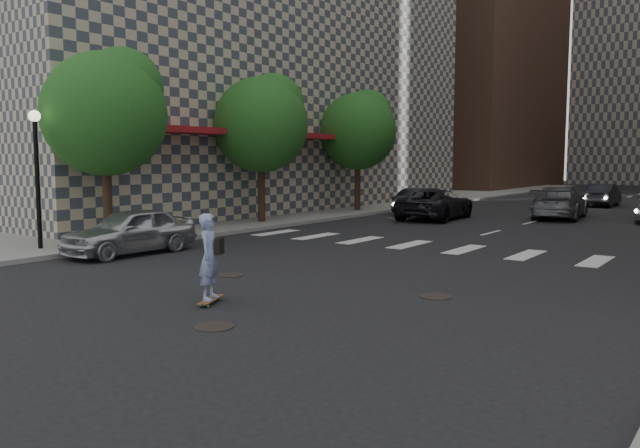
{
  "coord_description": "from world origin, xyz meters",
  "views": [
    {
      "loc": [
        8.95,
        -10.04,
        2.92
      ],
      "look_at": [
        -0.21,
        2.63,
        1.3
      ],
      "focal_mm": 35.0,
      "sensor_mm": 36.0,
      "label": 1
    }
  ],
  "objects_px": {
    "skateboarder": "(210,257)",
    "traffic_car_a": "(424,201)",
    "silver_sedan": "(130,231)",
    "traffic_car_c": "(436,204)",
    "tree_c": "(360,128)",
    "traffic_car_e": "(603,195)",
    "lamppost": "(36,159)",
    "tree_b": "(264,120)",
    "traffic_car_b": "(560,203)",
    "tree_a": "(109,109)"
  },
  "relations": [
    {
      "from": "skateboarder",
      "to": "traffic_car_e",
      "type": "xyz_separation_m",
      "value": [
        0.6,
        33.26,
        -0.26
      ]
    },
    {
      "from": "tree_a",
      "to": "traffic_car_a",
      "type": "bearing_deg",
      "value": 78.24
    },
    {
      "from": "lamppost",
      "to": "tree_a",
      "type": "height_order",
      "value": "tree_a"
    },
    {
      "from": "traffic_car_a",
      "to": "traffic_car_b",
      "type": "bearing_deg",
      "value": -162.03
    },
    {
      "from": "lamppost",
      "to": "tree_a",
      "type": "relative_size",
      "value": 0.65
    },
    {
      "from": "tree_b",
      "to": "skateboarder",
      "type": "height_order",
      "value": "tree_b"
    },
    {
      "from": "traffic_car_b",
      "to": "silver_sedan",
      "type": "bearing_deg",
      "value": 62.98
    },
    {
      "from": "skateboarder",
      "to": "traffic_car_c",
      "type": "xyz_separation_m",
      "value": [
        -4.18,
        19.26,
        -0.23
      ]
    },
    {
      "from": "tree_b",
      "to": "silver_sedan",
      "type": "height_order",
      "value": "tree_b"
    },
    {
      "from": "traffic_car_a",
      "to": "traffic_car_b",
      "type": "xyz_separation_m",
      "value": [
        6.44,
        2.0,
        0.08
      ]
    },
    {
      "from": "tree_a",
      "to": "traffic_car_e",
      "type": "relative_size",
      "value": 1.54
    },
    {
      "from": "skateboarder",
      "to": "silver_sedan",
      "type": "bearing_deg",
      "value": 131.3
    },
    {
      "from": "tree_c",
      "to": "traffic_car_a",
      "type": "bearing_deg",
      "value": 13.82
    },
    {
      "from": "tree_a",
      "to": "traffic_car_a",
      "type": "relative_size",
      "value": 1.53
    },
    {
      "from": "silver_sedan",
      "to": "traffic_car_e",
      "type": "distance_m",
      "value": 30.91
    },
    {
      "from": "silver_sedan",
      "to": "traffic_car_c",
      "type": "height_order",
      "value": "traffic_car_c"
    },
    {
      "from": "traffic_car_e",
      "to": "traffic_car_a",
      "type": "bearing_deg",
      "value": 60.67
    },
    {
      "from": "traffic_car_e",
      "to": "skateboarder",
      "type": "bearing_deg",
      "value": 87.74
    },
    {
      "from": "tree_c",
      "to": "traffic_car_e",
      "type": "xyz_separation_m",
      "value": [
        9.92,
        12.86,
        -3.94
      ]
    },
    {
      "from": "tree_c",
      "to": "traffic_car_a",
      "type": "relative_size",
      "value": 1.53
    },
    {
      "from": "silver_sedan",
      "to": "skateboarder",
      "type": "bearing_deg",
      "value": -24.08
    },
    {
      "from": "traffic_car_b",
      "to": "lamppost",
      "type": "bearing_deg",
      "value": 58.59
    },
    {
      "from": "traffic_car_a",
      "to": "silver_sedan",
      "type": "bearing_deg",
      "value": 87.37
    },
    {
      "from": "tree_b",
      "to": "traffic_car_a",
      "type": "distance_m",
      "value": 10.31
    },
    {
      "from": "tree_a",
      "to": "silver_sedan",
      "type": "bearing_deg",
      "value": -24.85
    },
    {
      "from": "skateboarder",
      "to": "traffic_car_a",
      "type": "relative_size",
      "value": 0.43
    },
    {
      "from": "traffic_car_a",
      "to": "traffic_car_c",
      "type": "relative_size",
      "value": 0.81
    },
    {
      "from": "tree_c",
      "to": "traffic_car_c",
      "type": "relative_size",
      "value": 1.24
    },
    {
      "from": "silver_sedan",
      "to": "tree_b",
      "type": "bearing_deg",
      "value": 106.38
    },
    {
      "from": "tree_a",
      "to": "traffic_car_e",
      "type": "height_order",
      "value": "tree_a"
    },
    {
      "from": "silver_sedan",
      "to": "traffic_car_b",
      "type": "relative_size",
      "value": 0.78
    },
    {
      "from": "silver_sedan",
      "to": "traffic_car_b",
      "type": "distance_m",
      "value": 21.36
    },
    {
      "from": "tree_c",
      "to": "traffic_car_b",
      "type": "xyz_separation_m",
      "value": [
        9.95,
        2.86,
        -3.86
      ]
    },
    {
      "from": "traffic_car_a",
      "to": "traffic_car_e",
      "type": "xyz_separation_m",
      "value": [
        6.41,
        12.0,
        -0.0
      ]
    },
    {
      "from": "traffic_car_b",
      "to": "traffic_car_e",
      "type": "relative_size",
      "value": 1.27
    },
    {
      "from": "lamppost",
      "to": "tree_c",
      "type": "distance_m",
      "value": 18.72
    },
    {
      "from": "tree_b",
      "to": "skateboarder",
      "type": "distance_m",
      "value": 15.94
    },
    {
      "from": "lamppost",
      "to": "tree_c",
      "type": "bearing_deg",
      "value": 89.86
    },
    {
      "from": "lamppost",
      "to": "skateboarder",
      "type": "height_order",
      "value": "lamppost"
    },
    {
      "from": "traffic_car_b",
      "to": "tree_a",
      "type": "bearing_deg",
      "value": 55.72
    },
    {
      "from": "tree_b",
      "to": "silver_sedan",
      "type": "bearing_deg",
      "value": -74.96
    },
    {
      "from": "tree_b",
      "to": "traffic_car_e",
      "type": "height_order",
      "value": "tree_b"
    },
    {
      "from": "traffic_car_b",
      "to": "traffic_car_e",
      "type": "xyz_separation_m",
      "value": [
        -0.03,
        10.0,
        -0.08
      ]
    },
    {
      "from": "lamppost",
      "to": "traffic_car_a",
      "type": "relative_size",
      "value": 0.99
    },
    {
      "from": "tree_c",
      "to": "traffic_car_e",
      "type": "relative_size",
      "value": 1.54
    },
    {
      "from": "tree_c",
      "to": "skateboarder",
      "type": "bearing_deg",
      "value": -65.45
    },
    {
      "from": "lamppost",
      "to": "traffic_car_c",
      "type": "distance_m",
      "value": 18.38
    },
    {
      "from": "traffic_car_a",
      "to": "traffic_car_c",
      "type": "distance_m",
      "value": 2.58
    },
    {
      "from": "silver_sedan",
      "to": "traffic_car_a",
      "type": "xyz_separation_m",
      "value": [
        1.06,
        18.0,
        -0.01
      ]
    },
    {
      "from": "tree_c",
      "to": "traffic_car_b",
      "type": "height_order",
      "value": "tree_c"
    }
  ]
}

